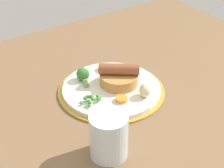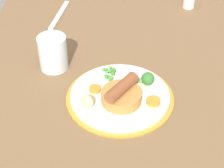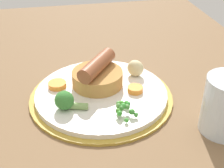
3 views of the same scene
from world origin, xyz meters
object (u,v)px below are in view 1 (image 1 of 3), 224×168
(dinner_plate, at_px, (111,90))
(carrot_slice_1, at_px, (122,99))
(sausage_pudding, at_px, (119,76))
(pea_pile, at_px, (92,98))
(drinking_glass, at_px, (109,136))
(broccoli_floret_near, at_px, (83,75))
(potato_chunk_0, at_px, (145,90))
(carrot_slice_4, at_px, (104,68))

(dinner_plate, bearing_deg, carrot_slice_1, -100.15)
(sausage_pudding, distance_m, pea_pile, 0.10)
(dinner_plate, height_order, drinking_glass, drinking_glass)
(dinner_plate, relative_size, sausage_pudding, 2.74)
(broccoli_floret_near, distance_m, drinking_glass, 0.25)
(potato_chunk_0, distance_m, carrot_slice_4, 0.15)
(drinking_glass, bearing_deg, broccoli_floret_near, 70.68)
(dinner_plate, xyz_separation_m, potato_chunk_0, (0.04, -0.07, 0.02))
(carrot_slice_4, bearing_deg, drinking_glass, -121.57)
(dinner_plate, bearing_deg, drinking_glass, -125.11)
(dinner_plate, height_order, carrot_slice_4, carrot_slice_4)
(broccoli_floret_near, height_order, carrot_slice_1, broccoli_floret_near)
(potato_chunk_0, bearing_deg, dinner_plate, 121.06)
(dinner_plate, distance_m, sausage_pudding, 0.04)
(broccoli_floret_near, bearing_deg, sausage_pudding, -118.20)
(dinner_plate, xyz_separation_m, sausage_pudding, (0.03, 0.00, 0.03))
(pea_pile, height_order, drinking_glass, drinking_glass)
(pea_pile, relative_size, drinking_glass, 0.60)
(potato_chunk_0, bearing_deg, carrot_slice_1, 165.28)
(carrot_slice_4, bearing_deg, sausage_pudding, -94.61)
(carrot_slice_1, bearing_deg, potato_chunk_0, -14.72)
(sausage_pudding, bearing_deg, carrot_slice_4, 121.77)
(potato_chunk_0, bearing_deg, pea_pile, 156.49)
(potato_chunk_0, distance_m, drinking_glass, 0.19)
(drinking_glass, bearing_deg, potato_chunk_0, 30.63)
(pea_pile, height_order, potato_chunk_0, potato_chunk_0)
(carrot_slice_1, distance_m, drinking_glass, 0.16)
(broccoli_floret_near, bearing_deg, carrot_slice_1, -151.50)
(sausage_pudding, height_order, pea_pile, sausage_pudding)
(carrot_slice_1, height_order, drinking_glass, drinking_glass)
(potato_chunk_0, height_order, carrot_slice_1, potato_chunk_0)
(broccoli_floret_near, distance_m, potato_chunk_0, 0.16)
(carrot_slice_4, bearing_deg, carrot_slice_1, -107.28)
(pea_pile, relative_size, carrot_slice_1, 1.99)
(drinking_glass, bearing_deg, dinner_plate, 54.89)
(broccoli_floret_near, bearing_deg, potato_chunk_0, -133.15)
(sausage_pudding, height_order, carrot_slice_1, sausage_pudding)
(broccoli_floret_near, height_order, potato_chunk_0, same)
(potato_chunk_0, height_order, drinking_glass, drinking_glass)
(drinking_glass, bearing_deg, carrot_slice_4, 58.43)
(sausage_pudding, xyz_separation_m, carrot_slice_4, (0.01, 0.07, -0.02))
(carrot_slice_1, distance_m, carrot_slice_4, 0.14)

